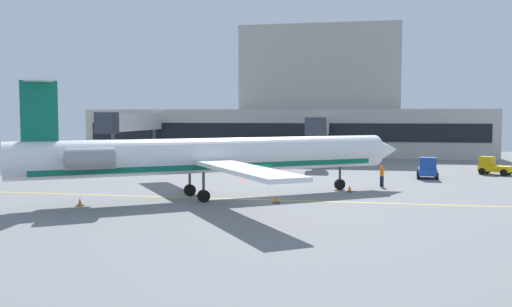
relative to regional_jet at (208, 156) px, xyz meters
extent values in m
cube|color=slate|center=(3.34, 0.90, -3.26)|extent=(120.00, 120.00, 0.10)
cube|color=yellow|center=(3.34, 0.00, -3.21)|extent=(108.00, 0.24, 0.01)
cube|color=red|center=(0.18, 14.12, -3.21)|extent=(0.30, 8.00, 0.01)
cube|color=#B7B2A8|center=(-0.66, 47.65, 0.38)|extent=(62.25, 13.49, 7.18)
cube|color=#A8A49A|center=(4.60, 51.02, 10.68)|extent=(25.27, 9.44, 13.40)
cube|color=black|center=(-0.66, 40.85, 0.58)|extent=(59.76, 0.12, 2.65)
cube|color=silver|center=(-19.70, 32.66, 2.13)|extent=(1.40, 16.49, 2.40)
cube|color=#2D333D|center=(-19.70, 23.52, 2.13)|extent=(2.40, 2.00, 2.64)
cylinder|color=#4C4C51|center=(-19.70, 39.40, -1.14)|extent=(0.44, 0.44, 4.14)
cylinder|color=#4C4C51|center=(-19.70, 25.22, -1.14)|extent=(0.44, 0.44, 4.14)
cube|color=silver|center=(6.07, 33.31, 1.54)|extent=(1.40, 15.18, 2.40)
cube|color=#2D333D|center=(6.07, 24.82, 1.54)|extent=(2.40, 2.00, 2.64)
cylinder|color=#4C4C51|center=(6.07, 39.40, -1.43)|extent=(0.44, 0.44, 3.55)
cylinder|color=#4C4C51|center=(6.07, 26.52, -1.43)|extent=(0.44, 0.44, 3.55)
cylinder|color=white|center=(0.41, 0.28, 0.04)|extent=(25.68, 18.81, 2.62)
cube|color=#0C664C|center=(0.41, 0.28, -0.68)|extent=(23.11, 16.93, 0.47)
cone|color=white|center=(13.26, 9.12, 0.04)|extent=(3.84, 3.75, 2.57)
cube|color=white|center=(-4.46, 6.16, -0.35)|extent=(9.29, 11.85, 0.28)
cube|color=white|center=(4.16, -6.37, -0.35)|extent=(9.29, 11.85, 0.28)
cylinder|color=gray|center=(-8.50, -3.34, 0.24)|extent=(3.41, 2.97, 1.44)
cylinder|color=gray|center=(-6.16, -6.75, 0.24)|extent=(3.41, 2.97, 1.44)
cube|color=#0C664C|center=(-9.75, -6.71, 3.37)|extent=(2.08, 1.54, 4.02)
cube|color=white|center=(-9.75, -6.71, 5.38)|extent=(3.89, 4.50, 0.20)
cylinder|color=#3F3F44|center=(9.60, 6.61, -1.79)|extent=(0.20, 0.20, 1.49)
cylinder|color=black|center=(9.60, 6.61, -2.76)|extent=(0.94, 0.80, 0.90)
cylinder|color=#3F3F44|center=(-1.77, 0.86, -1.79)|extent=(0.20, 0.20, 1.49)
cylinder|color=black|center=(-1.77, 0.86, -2.76)|extent=(0.94, 0.80, 0.90)
cylinder|color=#3F3F44|center=(0.17, -1.95, -1.79)|extent=(0.20, 0.20, 1.49)
cylinder|color=black|center=(0.17, -1.95, -2.76)|extent=(0.94, 0.80, 0.90)
cube|color=#E5B20C|center=(25.34, 21.51, -2.55)|extent=(3.51, 2.98, 0.62)
cube|color=#C3970A|center=(24.58, 21.97, -1.78)|extent=(1.81, 1.86, 0.92)
cylinder|color=black|center=(23.98, 21.43, -2.86)|extent=(0.74, 0.60, 0.70)
cylinder|color=black|center=(24.80, 22.75, -2.86)|extent=(0.74, 0.60, 0.70)
cylinder|color=black|center=(25.88, 20.27, -2.86)|extent=(0.74, 0.60, 0.70)
cylinder|color=black|center=(26.69, 21.60, -2.86)|extent=(0.74, 0.60, 0.70)
cube|color=#1E4CB2|center=(17.88, 16.75, -2.53)|extent=(1.96, 3.08, 0.67)
cube|color=#1A4197|center=(17.81, 15.92, -1.62)|extent=(1.65, 1.30, 1.14)
cylinder|color=black|center=(18.65, 15.65, -2.86)|extent=(0.34, 0.72, 0.70)
cylinder|color=black|center=(16.93, 15.79, -2.86)|extent=(0.34, 0.72, 0.70)
cylinder|color=black|center=(18.82, 17.70, -2.86)|extent=(0.34, 0.72, 0.70)
cylinder|color=black|center=(17.10, 17.84, -2.86)|extent=(0.34, 0.72, 0.70)
cube|color=#1E4CB2|center=(-13.06, 20.20, -2.53)|extent=(2.32, 3.15, 0.66)
cube|color=#1A4197|center=(-13.18, 19.40, -1.57)|extent=(1.86, 1.40, 1.26)
cylinder|color=black|center=(-12.28, 19.05, -2.86)|extent=(0.39, 0.73, 0.70)
cylinder|color=black|center=(-14.15, 19.35, -2.86)|extent=(0.39, 0.73, 0.70)
cylinder|color=black|center=(-11.96, 21.05, -2.86)|extent=(0.39, 0.73, 0.70)
cylinder|color=black|center=(-13.83, 21.34, -2.86)|extent=(0.39, 0.73, 0.70)
cylinder|color=white|center=(-4.18, 33.64, -1.63)|extent=(4.65, 2.64, 2.46)
sphere|color=white|center=(-1.91, 33.55, -1.63)|extent=(2.41, 2.41, 2.41)
sphere|color=white|center=(-6.46, 33.73, -1.63)|extent=(2.41, 2.41, 2.41)
cube|color=#59595B|center=(-5.55, 33.64, -3.03)|extent=(0.60, 2.21, 0.35)
cube|color=#59595B|center=(-2.82, 33.64, -3.03)|extent=(0.60, 2.21, 0.35)
cylinder|color=#191E33|center=(13.10, 9.46, -2.74)|extent=(0.18, 0.18, 0.93)
cylinder|color=#191E33|center=(13.24, 9.32, -2.74)|extent=(0.18, 0.18, 0.93)
cylinder|color=orange|center=(13.17, 9.39, -1.96)|extent=(0.34, 0.34, 0.64)
sphere|color=tan|center=(13.17, 9.39, -1.52)|extent=(0.24, 0.24, 0.24)
cylinder|color=orange|center=(13.01, 9.55, -1.57)|extent=(0.34, 0.34, 0.50)
cylinder|color=#F2590C|center=(13.01, 9.55, -1.35)|extent=(0.06, 0.06, 0.28)
cylinder|color=orange|center=(13.32, 9.23, -1.57)|extent=(0.34, 0.34, 0.50)
cylinder|color=#F2590C|center=(13.32, 9.23, -1.35)|extent=(0.06, 0.06, 0.28)
cone|color=orange|center=(-7.82, -5.13, -2.93)|extent=(0.36, 0.36, 0.55)
cube|color=black|center=(-7.82, -5.13, -3.19)|extent=(0.47, 0.47, 0.04)
cone|color=orange|center=(10.45, 5.46, -2.93)|extent=(0.36, 0.36, 0.55)
cube|color=black|center=(10.45, 5.46, -3.19)|extent=(0.47, 0.47, 0.04)
cone|color=orange|center=(5.37, -1.29, -2.93)|extent=(0.36, 0.36, 0.55)
cube|color=black|center=(5.37, -1.29, -3.19)|extent=(0.47, 0.47, 0.04)
camera|label=1|loc=(11.27, -39.90, 3.07)|focal=38.52mm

